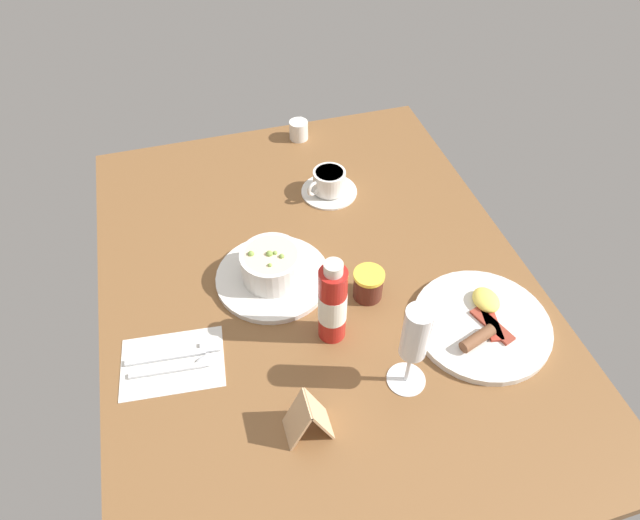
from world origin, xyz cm
name	(u,v)px	position (x,y,z in cm)	size (l,w,h in cm)	color
ground_plane	(317,286)	(0.00, 0.00, -1.50)	(110.00, 84.00, 3.00)	brown
porridge_bowl	(272,269)	(-2.83, -8.38, 3.14)	(22.58, 22.58, 8.02)	silver
cutlery_setting	(175,362)	(11.32, -29.13, 0.26)	(14.41, 18.97, 0.90)	silver
coffee_cup	(329,183)	(-25.39, 9.96, 2.65)	(12.91, 12.91, 5.90)	silver
creamer_jug	(299,130)	(-48.46, 8.81, 2.50)	(5.65, 4.77, 5.43)	silver
wine_glass	(415,338)	(25.72, 8.45, 12.36)	(6.66, 6.66, 18.86)	white
jam_jar	(368,284)	(6.19, 8.31, 3.15)	(5.94, 5.94, 6.24)	#4D1F17
sauce_bottle_red	(332,304)	(12.86, -0.92, 8.55)	(5.06, 5.06, 18.69)	#B21E19
breakfast_plate	(482,323)	(18.96, 26.11, 0.90)	(25.28, 25.28, 3.70)	silver
menu_card	(308,417)	(29.86, -9.97, 4.34)	(5.32, 7.38, 8.83)	tan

